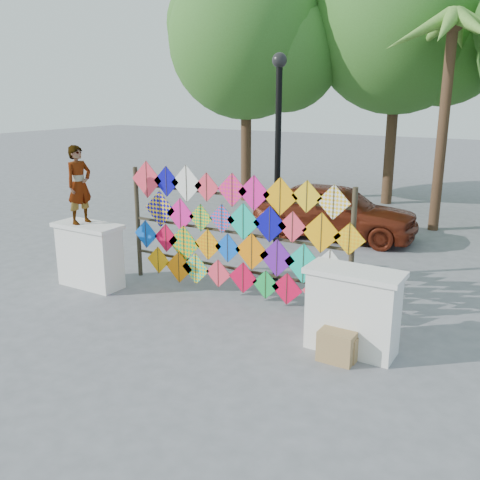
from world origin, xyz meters
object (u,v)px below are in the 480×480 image
(kite_rack, at_px, (234,235))
(vendor_woman, at_px, (79,185))
(sedan, at_px, (334,210))
(lamppost, at_px, (278,149))

(kite_rack, xyz_separation_m, vendor_woman, (-2.92, -0.93, 0.80))
(kite_rack, xyz_separation_m, sedan, (0.00, 5.05, -0.50))
(kite_rack, distance_m, sedan, 5.08)
(vendor_woman, xyz_separation_m, lamppost, (3.14, 2.20, 0.66))
(kite_rack, height_order, vendor_woman, vendor_woman)
(vendor_woman, height_order, lamppost, lamppost)
(sedan, distance_m, lamppost, 4.26)
(vendor_woman, relative_size, sedan, 0.35)
(kite_rack, relative_size, sedan, 1.16)
(kite_rack, bearing_deg, sedan, 89.98)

